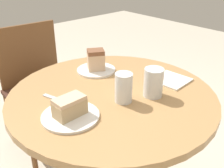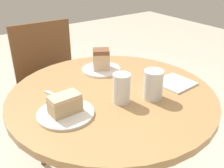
{
  "view_description": "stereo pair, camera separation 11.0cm",
  "coord_description": "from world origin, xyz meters",
  "px_view_note": "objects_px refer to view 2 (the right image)",
  "views": [
    {
      "loc": [
        -0.66,
        -0.73,
        1.31
      ],
      "look_at": [
        0.0,
        0.0,
        0.81
      ],
      "focal_mm": 42.0,
      "sensor_mm": 36.0,
      "label": 1
    },
    {
      "loc": [
        -0.57,
        -0.8,
        1.31
      ],
      "look_at": [
        0.0,
        0.0,
        0.81
      ],
      "focal_mm": 42.0,
      "sensor_mm": 36.0,
      "label": 2
    }
  ],
  "objects_px": {
    "chair": "(52,82)",
    "cake_slice_near": "(65,104)",
    "plate_near": "(66,113)",
    "glass_lemonade": "(153,86)",
    "cake_slice_far": "(101,59)",
    "glass_water": "(121,90)",
    "plate_far": "(101,69)"
  },
  "relations": [
    {
      "from": "plate_near",
      "to": "cake_slice_far",
      "type": "xyz_separation_m",
      "value": [
        0.33,
        0.26,
        0.06
      ]
    },
    {
      "from": "glass_lemonade",
      "to": "cake_slice_near",
      "type": "bearing_deg",
      "value": 164.91
    },
    {
      "from": "plate_near",
      "to": "glass_lemonade",
      "type": "distance_m",
      "value": 0.36
    },
    {
      "from": "plate_far",
      "to": "cake_slice_near",
      "type": "bearing_deg",
      "value": -141.73
    },
    {
      "from": "cake_slice_far",
      "to": "glass_lemonade",
      "type": "xyz_separation_m",
      "value": [
        0.02,
        -0.35,
        -0.01
      ]
    },
    {
      "from": "cake_slice_far",
      "to": "plate_far",
      "type": "bearing_deg",
      "value": -90.0
    },
    {
      "from": "plate_near",
      "to": "plate_far",
      "type": "distance_m",
      "value": 0.42
    },
    {
      "from": "chair",
      "to": "glass_lemonade",
      "type": "bearing_deg",
      "value": -83.86
    },
    {
      "from": "glass_lemonade",
      "to": "plate_far",
      "type": "bearing_deg",
      "value": 92.65
    },
    {
      "from": "glass_water",
      "to": "plate_far",
      "type": "bearing_deg",
      "value": 70.78
    },
    {
      "from": "cake_slice_near",
      "to": "cake_slice_far",
      "type": "xyz_separation_m",
      "value": [
        0.33,
        0.26,
        0.01
      ]
    },
    {
      "from": "cake_slice_near",
      "to": "glass_lemonade",
      "type": "relative_size",
      "value": 0.96
    },
    {
      "from": "cake_slice_near",
      "to": "glass_water",
      "type": "distance_m",
      "value": 0.23
    },
    {
      "from": "chair",
      "to": "plate_far",
      "type": "height_order",
      "value": "chair"
    },
    {
      "from": "chair",
      "to": "cake_slice_far",
      "type": "xyz_separation_m",
      "value": [
        0.03,
        -0.62,
        0.37
      ]
    },
    {
      "from": "plate_near",
      "to": "glass_water",
      "type": "height_order",
      "value": "glass_water"
    },
    {
      "from": "cake_slice_near",
      "to": "cake_slice_far",
      "type": "height_order",
      "value": "cake_slice_far"
    },
    {
      "from": "chair",
      "to": "plate_near",
      "type": "distance_m",
      "value": 0.99
    },
    {
      "from": "cake_slice_far",
      "to": "glass_water",
      "type": "height_order",
      "value": "glass_water"
    },
    {
      "from": "glass_lemonade",
      "to": "cake_slice_far",
      "type": "bearing_deg",
      "value": 92.65
    },
    {
      "from": "chair",
      "to": "cake_slice_near",
      "type": "bearing_deg",
      "value": -105.36
    },
    {
      "from": "cake_slice_near",
      "to": "glass_water",
      "type": "relative_size",
      "value": 0.96
    },
    {
      "from": "plate_far",
      "to": "glass_lemonade",
      "type": "relative_size",
      "value": 1.61
    },
    {
      "from": "chair",
      "to": "plate_near",
      "type": "relative_size",
      "value": 4.12
    },
    {
      "from": "cake_slice_near",
      "to": "cake_slice_far",
      "type": "bearing_deg",
      "value": 38.27
    },
    {
      "from": "plate_near",
      "to": "cake_slice_far",
      "type": "distance_m",
      "value": 0.42
    },
    {
      "from": "plate_far",
      "to": "cake_slice_near",
      "type": "xyz_separation_m",
      "value": [
        -0.33,
        -0.26,
        0.04
      ]
    },
    {
      "from": "plate_near",
      "to": "plate_far",
      "type": "relative_size",
      "value": 1.09
    },
    {
      "from": "plate_near",
      "to": "cake_slice_near",
      "type": "height_order",
      "value": "cake_slice_near"
    },
    {
      "from": "cake_slice_near",
      "to": "plate_near",
      "type": "bearing_deg",
      "value": -165.96
    },
    {
      "from": "chair",
      "to": "plate_far",
      "type": "bearing_deg",
      "value": -83.9
    },
    {
      "from": "chair",
      "to": "cake_slice_near",
      "type": "xyz_separation_m",
      "value": [
        -0.3,
        -0.88,
        0.36
      ]
    }
  ]
}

